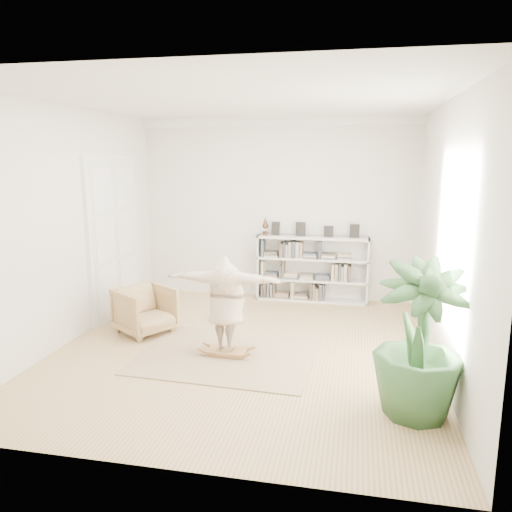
{
  "coord_description": "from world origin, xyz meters",
  "views": [
    {
      "loc": [
        1.58,
        -6.89,
        2.83
      ],
      "look_at": [
        0.1,
        0.4,
        1.36
      ],
      "focal_mm": 35.0,
      "sensor_mm": 36.0,
      "label": 1
    }
  ],
  "objects": [
    {
      "name": "floor",
      "position": [
        0.0,
        0.0,
        0.0
      ],
      "size": [
        6.0,
        6.0,
        0.0
      ],
      "primitive_type": "plane",
      "color": "#A07B52",
      "rests_on": "ground"
    },
    {
      "name": "room_shell",
      "position": [
        0.0,
        2.94,
        3.51
      ],
      "size": [
        6.0,
        6.0,
        6.0
      ],
      "color": "silver",
      "rests_on": "floor"
    },
    {
      "name": "doors",
      "position": [
        -2.7,
        1.3,
        1.4
      ],
      "size": [
        0.09,
        1.78,
        2.92
      ],
      "color": "white",
      "rests_on": "floor"
    },
    {
      "name": "bookshelf",
      "position": [
        0.74,
        2.82,
        0.64
      ],
      "size": [
        2.2,
        0.35,
        1.64
      ],
      "color": "silver",
      "rests_on": "floor"
    },
    {
      "name": "armchair",
      "position": [
        -1.75,
        0.41,
        0.38
      ],
      "size": [
        1.14,
        1.13,
        0.76
      ],
      "primitive_type": "imported",
      "rotation": [
        0.0,
        0.0,
        0.99
      ],
      "color": "tan",
      "rests_on": "floor"
    },
    {
      "name": "rug",
      "position": [
        -0.2,
        -0.29,
        0.01
      ],
      "size": [
        2.59,
        2.11,
        0.02
      ],
      "primitive_type": "cube",
      "rotation": [
        0.0,
        0.0,
        -0.05
      ],
      "color": "tan",
      "rests_on": "floor"
    },
    {
      "name": "rocker_board",
      "position": [
        -0.2,
        -0.29,
        0.07
      ],
      "size": [
        0.57,
        0.36,
        0.12
      ],
      "rotation": [
        0.0,
        0.0,
        -0.05
      ],
      "color": "brown",
      "rests_on": "rug"
    },
    {
      "name": "person",
      "position": [
        -0.2,
        -0.29,
        0.83
      ],
      "size": [
        1.72,
        0.54,
        1.38
      ],
      "primitive_type": "imported",
      "rotation": [
        0.0,
        0.0,
        3.1
      ],
      "color": "#BFA98F",
      "rests_on": "rocker_board"
    },
    {
      "name": "houseplant",
      "position": [
        2.3,
        -1.49,
        0.88
      ],
      "size": [
        1.09,
        1.09,
        1.75
      ],
      "primitive_type": "imported",
      "rotation": [
        0.0,
        0.0,
        0.11
      ],
      "color": "#2E582C",
      "rests_on": "floor"
    }
  ]
}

